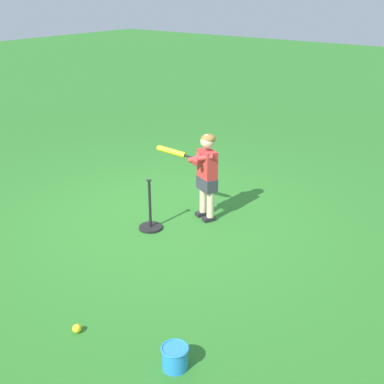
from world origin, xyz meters
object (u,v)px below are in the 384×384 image
at_px(batting_tee, 150,221).
at_px(toy_bucket, 175,357).
at_px(child_batter, 205,169).
at_px(play_ball_far_left, 77,328).

xyz_separation_m(batting_tee, toy_bucket, (-1.70, 1.62, -0.01)).
distance_m(child_batter, toy_bucket, 2.68).
relative_size(play_ball_far_left, toy_bucket, 0.36).
xyz_separation_m(child_batter, play_ball_far_left, (-0.45, 2.43, -0.61)).
height_order(play_ball_far_left, batting_tee, batting_tee).
distance_m(batting_tee, toy_bucket, 2.34).
bearing_deg(play_ball_far_left, toy_bucket, -168.66).
height_order(batting_tee, toy_bucket, batting_tee).
bearing_deg(play_ball_far_left, batting_tee, -66.44).
xyz_separation_m(play_ball_far_left, toy_bucket, (-0.91, -0.18, 0.06)).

